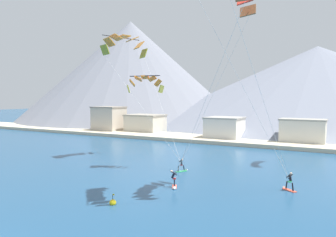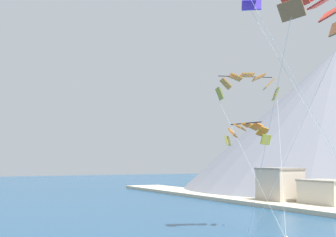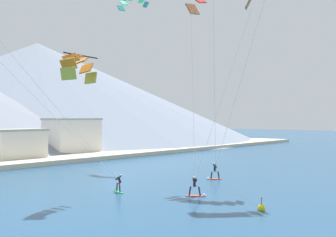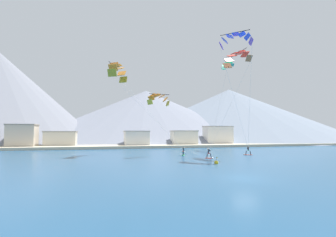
# 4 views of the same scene
# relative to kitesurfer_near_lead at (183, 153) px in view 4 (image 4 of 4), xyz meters

# --- Properties ---
(ground_plane) EXTENTS (400.00, 400.00, 0.00)m
(ground_plane) POSITION_rel_kitesurfer_near_lead_xyz_m (-1.87, -24.73, -0.45)
(ground_plane) COLOR navy
(kitesurfer_near_lead) EXTENTS (1.18, 1.72, 1.65)m
(kitesurfer_near_lead) POSITION_rel_kitesurfer_near_lead_xyz_m (0.00, 0.00, 0.00)
(kitesurfer_near_lead) COLOR #33B266
(kitesurfer_near_lead) RESTS_ON ground
(kitesurfer_near_trail) EXTENTS (1.63, 1.37, 1.81)m
(kitesurfer_near_trail) POSITION_rel_kitesurfer_near_lead_xyz_m (12.22, -2.09, 0.11)
(kitesurfer_near_trail) COLOR #E54C33
(kitesurfer_near_trail) RESTS_ON ground
(kitesurfer_mid_center) EXTENTS (1.16, 1.73, 1.77)m
(kitesurfer_mid_center) POSITION_rel_kitesurfer_near_lead_xyz_m (2.42, -6.72, 0.10)
(kitesurfer_mid_center) COLOR #E54C33
(kitesurfer_mid_center) RESTS_ON ground
(parafoil_kite_near_lead) EXTENTS (13.91, 8.67, 16.57)m
(parafoil_kite_near_lead) POSITION_rel_kitesurfer_near_lead_xyz_m (-12.07, 4.93, 16.15)
(parafoil_kite_near_lead) COLOR olive
(parafoil_kite_near_trail) EXTENTS (8.31, 8.66, 19.53)m
(parafoil_kite_near_trail) POSITION_rel_kitesurfer_near_lead_xyz_m (6.46, -8.63, 19.43)
(parafoil_kite_near_trail) COLOR #553BBD
(parafoil_kite_mid_center) EXTENTS (7.74, 6.44, 17.68)m
(parafoil_kite_mid_center) POSITION_rel_kitesurfer_near_lead_xyz_m (8.56, -5.06, 17.51)
(parafoil_kite_mid_center) COLOR #935B34
(parafoil_kite_distant_high_outer) EXTENTS (1.58, 4.66, 1.68)m
(parafoil_kite_distant_high_outer) POSITION_rel_kitesurfer_near_lead_xyz_m (15.97, 12.70, 21.27)
(parafoil_kite_distant_high_outer) COLOR teal
(parafoil_kite_distant_low_drift) EXTENTS (4.51, 2.85, 2.17)m
(parafoil_kite_distant_low_drift) POSITION_rel_kitesurfer_near_lead_xyz_m (-4.98, -0.48, 10.16)
(parafoil_kite_distant_low_drift) COLOR gold
(race_marker_buoy) EXTENTS (0.56, 0.56, 1.02)m
(race_marker_buoy) POSITION_rel_kitesurfer_near_lead_xyz_m (0.40, -13.55, -0.29)
(race_marker_buoy) COLOR yellow
(race_marker_buoy) RESTS_ON ground
(shoreline_strip) EXTENTS (180.00, 10.00, 0.70)m
(shoreline_strip) POSITION_rel_kitesurfer_near_lead_xyz_m (-1.87, 27.19, -0.10)
(shoreline_strip) COLOR beige
(shoreline_strip) RESTS_ON ground
(shore_building_harbour_front) EXTENTS (9.27, 5.03, 6.39)m
(shore_building_harbour_front) POSITION_rel_kitesurfer_near_lead_xyz_m (22.23, 31.99, 2.75)
(shore_building_harbour_front) COLOR silver
(shore_building_harbour_front) RESTS_ON ground
(shore_building_promenade_mid) EXTENTS (7.04, 6.02, 6.49)m
(shore_building_promenade_mid) POSITION_rel_kitesurfer_near_lead_xyz_m (-35.12, 28.99, 2.81)
(shore_building_promenade_mid) COLOR beige
(shore_building_promenade_mid) RESTS_ON ground
(shore_building_quay_east) EXTENTS (7.05, 6.65, 4.79)m
(shore_building_quay_east) POSITION_rel_kitesurfer_near_lead_xyz_m (-5.07, 28.84, 1.95)
(shore_building_quay_east) COLOR silver
(shore_building_quay_east) RESTS_ON ground
(shore_building_quay_west) EXTENTS (7.96, 4.49, 4.88)m
(shore_building_quay_west) POSITION_rel_kitesurfer_near_lead_xyz_m (9.64, 29.20, 2.00)
(shore_building_quay_west) COLOR silver
(shore_building_quay_west) RESTS_ON ground
(shore_building_old_town) EXTENTS (8.60, 6.69, 4.65)m
(shore_building_old_town) POSITION_rel_kitesurfer_near_lead_xyz_m (-25.95, 31.45, 1.89)
(shore_building_old_town) COLOR beige
(shore_building_old_town) RESTS_ON ground
(mountain_peak_central_summit) EXTENTS (125.50, 125.50, 28.02)m
(mountain_peak_central_summit) POSITION_rel_kitesurfer_near_lead_xyz_m (53.83, 84.32, 13.56)
(mountain_peak_central_summit) COLOR slate
(mountain_peak_central_summit) RESTS_ON ground
(mountain_peak_east_shoulder) EXTENTS (114.09, 114.09, 25.37)m
(mountain_peak_east_shoulder) POSITION_rel_kitesurfer_near_lead_xyz_m (7.03, 83.24, 12.23)
(mountain_peak_east_shoulder) COLOR slate
(mountain_peak_east_shoulder) RESTS_ON ground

